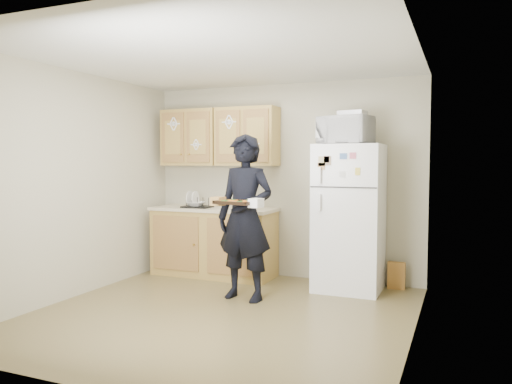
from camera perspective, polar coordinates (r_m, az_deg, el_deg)
floor at (r=5.06m, az=-3.95°, el=-13.76°), size 3.60×3.60×0.00m
ceiling at (r=4.94m, az=-4.07°, el=15.15°), size 3.60×3.60×0.00m
wall_back at (r=6.50m, az=3.12°, el=1.27°), size 3.60×0.04×2.50m
wall_front at (r=3.34m, az=-18.01°, el=-0.98°), size 3.60×0.04×2.50m
wall_left at (r=5.88m, az=-19.90°, el=0.83°), size 0.04×3.60×2.50m
wall_right at (r=4.35m, az=17.71°, el=0.02°), size 0.04×3.60×2.50m
refrigerator at (r=5.92m, az=10.61°, el=-2.89°), size 0.75×0.70×1.70m
base_cabinet at (r=6.63m, az=-4.81°, el=-5.83°), size 1.60×0.60×0.86m
countertop at (r=6.57m, az=-4.83°, el=-1.95°), size 1.64×0.64×0.04m
upper_cab_left at (r=6.86m, az=-7.33°, el=6.16°), size 0.80×0.33×0.75m
upper_cab_right at (r=6.49m, az=-1.01°, el=6.35°), size 0.80×0.33×0.75m
cereal_box at (r=6.18m, az=15.75°, el=-9.17°), size 0.20×0.07×0.32m
person at (r=5.40m, az=-1.26°, el=-2.91°), size 0.70×0.51×1.80m
baking_tray at (r=5.10m, az=-2.23°, el=-1.27°), size 0.43×0.34×0.04m
pizza_front_left at (r=5.09m, az=-3.52°, el=-1.10°), size 0.13×0.13×0.02m
pizza_front_right at (r=4.99m, az=-1.73°, el=-1.18°), size 0.13×0.13×0.02m
pizza_back_left at (r=5.21m, az=-2.71°, el=-1.00°), size 0.13×0.13×0.02m
pizza_back_right at (r=5.11m, az=-0.95°, el=-1.08°), size 0.13×0.13×0.02m
microwave at (r=5.85m, az=10.17°, el=6.95°), size 0.65×0.50×0.32m
foil_pan at (r=5.88m, az=10.95°, el=8.79°), size 0.32×0.25×0.06m
dish_rack at (r=6.58m, az=-6.72°, el=-1.14°), size 0.37×0.29×0.15m
bowl at (r=6.59m, az=-6.86°, el=-1.36°), size 0.23×0.23×0.06m
soap_bottle at (r=6.18m, az=-0.44°, el=-1.13°), size 0.09×0.10×0.21m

